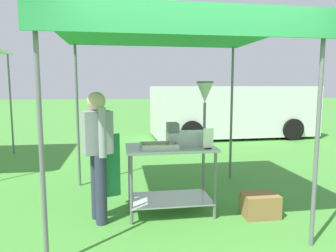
% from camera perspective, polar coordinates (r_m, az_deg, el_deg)
% --- Properties ---
extents(ground_plane, '(70.00, 70.00, 0.00)m').
position_cam_1_polar(ground_plane, '(9.09, -4.03, -3.40)').
color(ground_plane, '#478E38').
extents(stall_canopy, '(2.87, 2.66, 2.40)m').
position_cam_1_polar(stall_canopy, '(4.12, 0.23, 16.31)').
color(stall_canopy, slate).
rests_on(stall_canopy, ground).
extents(donut_cart, '(1.15, 0.66, 0.90)m').
position_cam_1_polar(donut_cart, '(4.10, 0.44, -7.42)').
color(donut_cart, '#B7B7BC').
rests_on(donut_cart, ground).
extents(donut_tray, '(0.47, 0.30, 0.07)m').
position_cam_1_polar(donut_tray, '(3.89, -1.63, -3.89)').
color(donut_tray, '#B7B7BC').
rests_on(donut_tray, donut_cart).
extents(donut_fryer, '(0.61, 0.28, 0.84)m').
position_cam_1_polar(donut_fryer, '(4.12, 4.39, 0.35)').
color(donut_fryer, '#B7B7BC').
rests_on(donut_fryer, donut_cart).
extents(menu_sign, '(0.13, 0.05, 0.26)m').
position_cam_1_polar(menu_sign, '(3.89, 7.40, -2.59)').
color(menu_sign, black).
rests_on(menu_sign, donut_cart).
extents(vendor, '(0.46, 0.53, 1.61)m').
position_cam_1_polar(vendor, '(3.89, -12.69, -4.31)').
color(vendor, '#2D3347').
rests_on(vendor, ground).
extents(supply_crate, '(0.46, 0.33, 0.30)m').
position_cam_1_polar(supply_crate, '(4.31, 16.50, -13.74)').
color(supply_crate, olive).
rests_on(supply_crate, ground).
extents(van_white, '(5.34, 2.20, 1.69)m').
position_cam_1_polar(van_white, '(10.59, 11.79, 2.76)').
color(van_white, white).
rests_on(van_white, ground).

